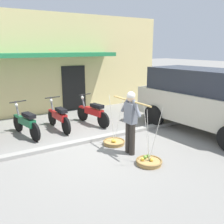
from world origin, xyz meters
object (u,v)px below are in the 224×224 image
(motorcycle_second_in_row, at_px, (26,123))
(fruit_basket_left_side, at_px, (149,161))
(motorcycle_third_in_row, at_px, (59,117))
(motorcycle_end_of_row, at_px, (93,113))
(fruit_vendor, at_px, (131,119))
(fruit_basket_right_side, at_px, (114,142))
(parked_truck, at_px, (206,99))

(motorcycle_second_in_row, bearing_deg, fruit_basket_left_side, -60.08)
(motorcycle_third_in_row, xyz_separation_m, motorcycle_end_of_row, (1.28, -0.08, 0.00))
(motorcycle_third_in_row, height_order, motorcycle_end_of_row, same)
(fruit_vendor, height_order, motorcycle_end_of_row, fruit_vendor)
(fruit_vendor, bearing_deg, fruit_basket_right_side, 91.67)
(motorcycle_end_of_row, height_order, parked_truck, parked_truck)
(motorcycle_third_in_row, distance_m, parked_truck, 5.02)
(fruit_vendor, relative_size, motorcycle_third_in_row, 0.93)
(fruit_basket_left_side, xyz_separation_m, fruit_basket_right_side, (-0.04, 1.54, -0.00))
(fruit_basket_right_side, bearing_deg, motorcycle_end_of_row, 79.70)
(motorcycle_second_in_row, relative_size, parked_truck, 0.36)
(fruit_vendor, relative_size, motorcycle_end_of_row, 0.94)
(fruit_vendor, bearing_deg, fruit_basket_left_side, -88.41)
(fruit_vendor, xyz_separation_m, fruit_basket_left_side, (0.02, -0.77, -0.90))
(fruit_basket_right_side, relative_size, parked_truck, 0.29)
(fruit_basket_right_side, bearing_deg, fruit_vendor, -88.33)
(motorcycle_second_in_row, xyz_separation_m, parked_truck, (5.30, -2.61, 0.68))
(motorcycle_second_in_row, bearing_deg, motorcycle_end_of_row, 0.43)
(fruit_basket_left_side, bearing_deg, fruit_basket_right_side, 91.63)
(motorcycle_third_in_row, bearing_deg, fruit_basket_right_side, -67.14)
(fruit_basket_right_side, xyz_separation_m, motorcycle_second_in_row, (-2.03, 2.06, 0.38))
(fruit_basket_left_side, relative_size, motorcycle_third_in_row, 0.80)
(motorcycle_second_in_row, distance_m, motorcycle_third_in_row, 1.13)
(motorcycle_end_of_row, xyz_separation_m, parked_truck, (2.89, -2.63, 0.68))
(motorcycle_third_in_row, height_order, parked_truck, parked_truck)
(fruit_vendor, distance_m, motorcycle_second_in_row, 3.53)
(motorcycle_second_in_row, relative_size, motorcycle_end_of_row, 1.00)
(fruit_basket_right_side, bearing_deg, parked_truck, -9.61)
(fruit_vendor, xyz_separation_m, fruit_basket_right_side, (-0.02, 0.77, -0.90))
(parked_truck, bearing_deg, motorcycle_third_in_row, 147.07)
(fruit_vendor, bearing_deg, motorcycle_second_in_row, 125.93)
(fruit_basket_left_side, xyz_separation_m, motorcycle_end_of_row, (0.33, 3.62, 0.38))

